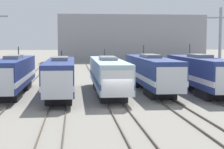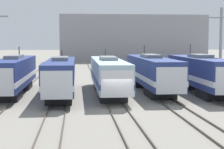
{
  "view_description": "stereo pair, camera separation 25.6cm",
  "coord_description": "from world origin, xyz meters",
  "px_view_note": "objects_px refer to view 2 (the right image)",
  "views": [
    {
      "loc": [
        -3.63,
        -31.14,
        5.68
      ],
      "look_at": [
        -0.06,
        3.64,
        2.51
      ],
      "focal_mm": 60.0,
      "sensor_mm": 36.0,
      "label": 1
    },
    {
      "loc": [
        -3.37,
        -31.16,
        5.68
      ],
      "look_at": [
        -0.06,
        3.64,
        2.51
      ],
      "focal_mm": 60.0,
      "sensor_mm": 36.0,
      "label": 2
    }
  ],
  "objects_px": {
    "locomotive_center_left": "(61,76)",
    "catenary_tower_right": "(221,47)",
    "locomotive_far_left": "(14,74)",
    "locomotive_center_right": "(152,72)",
    "locomotive_far_right": "(202,74)",
    "locomotive_center": "(109,75)"
  },
  "relations": [
    {
      "from": "locomotive_center_left",
      "to": "catenary_tower_right",
      "type": "relative_size",
      "value": 1.81
    },
    {
      "from": "locomotive_far_left",
      "to": "locomotive_center_right",
      "type": "relative_size",
      "value": 0.88
    },
    {
      "from": "locomotive_far_left",
      "to": "locomotive_far_right",
      "type": "height_order",
      "value": "locomotive_far_right"
    },
    {
      "from": "locomotive_center",
      "to": "locomotive_far_left",
      "type": "bearing_deg",
      "value": 175.74
    },
    {
      "from": "locomotive_far_right",
      "to": "catenary_tower_right",
      "type": "relative_size",
      "value": 1.76
    },
    {
      "from": "locomotive_center",
      "to": "locomotive_far_right",
      "type": "height_order",
      "value": "locomotive_far_right"
    },
    {
      "from": "locomotive_center_right",
      "to": "catenary_tower_right",
      "type": "relative_size",
      "value": 2.02
    },
    {
      "from": "locomotive_far_left",
      "to": "locomotive_far_right",
      "type": "distance_m",
      "value": 20.01
    },
    {
      "from": "locomotive_far_left",
      "to": "locomotive_center",
      "type": "distance_m",
      "value": 10.01
    },
    {
      "from": "locomotive_far_left",
      "to": "locomotive_center",
      "type": "relative_size",
      "value": 0.91
    },
    {
      "from": "locomotive_center_left",
      "to": "locomotive_far_right",
      "type": "relative_size",
      "value": 1.03
    },
    {
      "from": "locomotive_far_left",
      "to": "locomotive_center_left",
      "type": "bearing_deg",
      "value": -21.43
    },
    {
      "from": "locomotive_center",
      "to": "locomotive_center_right",
      "type": "distance_m",
      "value": 5.27
    },
    {
      "from": "catenary_tower_right",
      "to": "locomotive_center_left",
      "type": "bearing_deg",
      "value": -172.28
    },
    {
      "from": "locomotive_far_right",
      "to": "locomotive_center_right",
      "type": "bearing_deg",
      "value": 155.98
    },
    {
      "from": "locomotive_center_left",
      "to": "locomotive_far_right",
      "type": "xyz_separation_m",
      "value": [
        14.98,
        0.67,
        0.08
      ]
    },
    {
      "from": "locomotive_center_right",
      "to": "locomotive_center",
      "type": "bearing_deg",
      "value": -161.39
    },
    {
      "from": "locomotive_far_right",
      "to": "catenary_tower_right",
      "type": "xyz_separation_m",
      "value": [
        2.71,
        1.73,
        2.78
      ]
    },
    {
      "from": "catenary_tower_right",
      "to": "locomotive_far_left",
      "type": "bearing_deg",
      "value": -178.89
    },
    {
      "from": "locomotive_far_left",
      "to": "locomotive_far_right",
      "type": "bearing_deg",
      "value": -3.69
    },
    {
      "from": "locomotive_center_left",
      "to": "catenary_tower_right",
      "type": "xyz_separation_m",
      "value": [
        17.68,
        2.4,
        2.86
      ]
    },
    {
      "from": "locomotive_center_left",
      "to": "catenary_tower_right",
      "type": "height_order",
      "value": "catenary_tower_right"
    }
  ]
}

